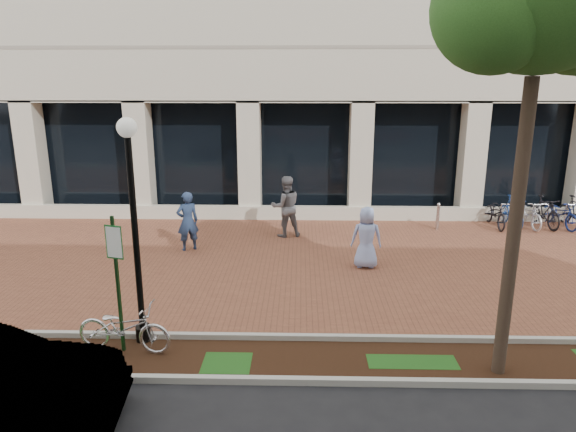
{
  "coord_description": "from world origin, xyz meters",
  "views": [
    {
      "loc": [
        -0.14,
        -13.57,
        4.91
      ],
      "look_at": [
        -0.47,
        -0.8,
        1.53
      ],
      "focal_mm": 32.0,
      "sensor_mm": 36.0,
      "label": 1
    }
  ],
  "objects_px": {
    "parking_sign": "(116,268)",
    "lamppost": "(134,221)",
    "pedestrian_mid": "(286,206)",
    "locked_bicycle": "(124,328)",
    "pedestrian_left": "(188,221)",
    "bollard": "(438,216)",
    "pedestrian_right": "(366,237)",
    "bike_rack_cluster": "(535,213)"
  },
  "relations": [
    {
      "from": "pedestrian_left",
      "to": "pedestrian_right",
      "type": "xyz_separation_m",
      "value": [
        5.1,
        -1.33,
        -0.05
      ]
    },
    {
      "from": "pedestrian_mid",
      "to": "bollard",
      "type": "relative_size",
      "value": 2.12
    },
    {
      "from": "locked_bicycle",
      "to": "parking_sign",
      "type": "bearing_deg",
      "value": 118.49
    },
    {
      "from": "parking_sign",
      "to": "pedestrian_right",
      "type": "relative_size",
      "value": 1.56
    },
    {
      "from": "pedestrian_mid",
      "to": "lamppost",
      "type": "bearing_deg",
      "value": 54.73
    },
    {
      "from": "pedestrian_left",
      "to": "bike_rack_cluster",
      "type": "xyz_separation_m",
      "value": [
        11.43,
        2.8,
        -0.38
      ]
    },
    {
      "from": "lamppost",
      "to": "pedestrian_mid",
      "type": "xyz_separation_m",
      "value": [
        2.57,
        7.02,
        -1.43
      ]
    },
    {
      "from": "parking_sign",
      "to": "lamppost",
      "type": "height_order",
      "value": "lamppost"
    },
    {
      "from": "locked_bicycle",
      "to": "pedestrian_left",
      "type": "relative_size",
      "value": 1.02
    },
    {
      "from": "bike_rack_cluster",
      "to": "parking_sign",
      "type": "bearing_deg",
      "value": -147.96
    },
    {
      "from": "bollard",
      "to": "pedestrian_right",
      "type": "bearing_deg",
      "value": -127.73
    },
    {
      "from": "pedestrian_left",
      "to": "pedestrian_mid",
      "type": "xyz_separation_m",
      "value": [
        2.85,
        1.49,
        0.1
      ]
    },
    {
      "from": "parking_sign",
      "to": "lamppost",
      "type": "xyz_separation_m",
      "value": [
        0.26,
        0.41,
        0.78
      ]
    },
    {
      "from": "parking_sign",
      "to": "pedestrian_right",
      "type": "distance_m",
      "value": 6.9
    },
    {
      "from": "pedestrian_right",
      "to": "bike_rack_cluster",
      "type": "bearing_deg",
      "value": -143.3
    },
    {
      "from": "parking_sign",
      "to": "pedestrian_mid",
      "type": "distance_m",
      "value": 7.97
    },
    {
      "from": "locked_bicycle",
      "to": "bollard",
      "type": "bearing_deg",
      "value": -35.17
    },
    {
      "from": "parking_sign",
      "to": "bollard",
      "type": "distance_m",
      "value": 11.58
    },
    {
      "from": "pedestrian_right",
      "to": "bike_rack_cluster",
      "type": "distance_m",
      "value": 7.56
    },
    {
      "from": "lamppost",
      "to": "pedestrian_left",
      "type": "xyz_separation_m",
      "value": [
        -0.29,
        5.53,
        -1.54
      ]
    },
    {
      "from": "parking_sign",
      "to": "locked_bicycle",
      "type": "height_order",
      "value": "parking_sign"
    },
    {
      "from": "pedestrian_left",
      "to": "bollard",
      "type": "distance_m",
      "value": 8.34
    },
    {
      "from": "bollard",
      "to": "bike_rack_cluster",
      "type": "xyz_separation_m",
      "value": [
        3.45,
        0.41,
        0.03
      ]
    },
    {
      "from": "parking_sign",
      "to": "bollard",
      "type": "bearing_deg",
      "value": 62.72
    },
    {
      "from": "parking_sign",
      "to": "pedestrian_left",
      "type": "bearing_deg",
      "value": 106.69
    },
    {
      "from": "locked_bicycle",
      "to": "pedestrian_mid",
      "type": "bearing_deg",
      "value": -12.18
    },
    {
      "from": "lamppost",
      "to": "pedestrian_right",
      "type": "height_order",
      "value": "lamppost"
    },
    {
      "from": "lamppost",
      "to": "pedestrian_right",
      "type": "distance_m",
      "value": 6.58
    },
    {
      "from": "pedestrian_left",
      "to": "bike_rack_cluster",
      "type": "bearing_deg",
      "value": 167.28
    },
    {
      "from": "locked_bicycle",
      "to": "bollard",
      "type": "height_order",
      "value": "locked_bicycle"
    },
    {
      "from": "pedestrian_mid",
      "to": "parking_sign",
      "type": "bearing_deg",
      "value": 53.99
    },
    {
      "from": "parking_sign",
      "to": "pedestrian_left",
      "type": "xyz_separation_m",
      "value": [
        -0.03,
        5.94,
        -0.76
      ]
    },
    {
      "from": "pedestrian_mid",
      "to": "pedestrian_right",
      "type": "xyz_separation_m",
      "value": [
        2.25,
        -2.82,
        -0.15
      ]
    },
    {
      "from": "parking_sign",
      "to": "bollard",
      "type": "height_order",
      "value": "parking_sign"
    },
    {
      "from": "pedestrian_mid",
      "to": "bollard",
      "type": "bearing_deg",
      "value": 174.81
    },
    {
      "from": "locked_bicycle",
      "to": "bike_rack_cluster",
      "type": "bearing_deg",
      "value": -44.07
    },
    {
      "from": "bike_rack_cluster",
      "to": "locked_bicycle",
      "type": "bearing_deg",
      "value": -147.91
    },
    {
      "from": "lamppost",
      "to": "bike_rack_cluster",
      "type": "height_order",
      "value": "lamppost"
    },
    {
      "from": "bike_rack_cluster",
      "to": "bollard",
      "type": "bearing_deg",
      "value": -178.72
    },
    {
      "from": "pedestrian_left",
      "to": "pedestrian_right",
      "type": "distance_m",
      "value": 5.27
    },
    {
      "from": "pedestrian_right",
      "to": "bollard",
      "type": "xyz_separation_m",
      "value": [
        2.88,
        3.72,
        -0.37
      ]
    },
    {
      "from": "parking_sign",
      "to": "lamppost",
      "type": "bearing_deg",
      "value": 74.02
    }
  ]
}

